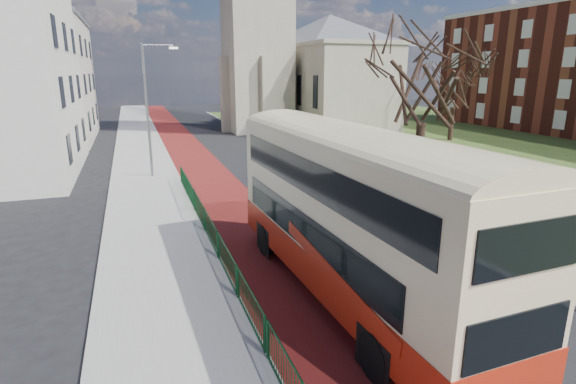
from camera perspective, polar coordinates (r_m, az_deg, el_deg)
name	(u,v)px	position (r m, az deg, el deg)	size (l,w,h in m)	color
ground	(341,298)	(13.87, 6.78, -13.23)	(160.00, 160.00, 0.00)	black
road_carriageway	(238,165)	(32.37, -6.33, 3.39)	(9.00, 120.00, 0.01)	black
bus_lane	(200,168)	(31.89, -11.07, 3.02)	(3.40, 120.00, 0.01)	#591414
pavement_west	(143,171)	(31.59, -17.90, 2.55)	(4.00, 120.00, 0.12)	gray
kerb_west	(174,169)	(31.69, -14.29, 2.87)	(0.25, 120.00, 0.13)	#999993
kerb_east	(290,156)	(35.49, 0.20, 4.63)	(0.25, 80.00, 0.13)	#999993
grass_green	(491,143)	(46.02, 24.40, 5.66)	(40.00, 80.00, 0.04)	#324D1B
footpath	(555,175)	(33.61, 30.80, 1.84)	(2.20, 36.00, 0.03)	#9E998C
pedestrian_railing	(218,245)	(16.28, -8.92, -6.72)	(0.07, 24.00, 1.12)	#0B3318
gothic_church	(297,8)	(52.54, 1.14, 22.37)	(16.38, 18.00, 40.00)	gray
street_block_far	(31,79)	(49.65, -29.81, 12.32)	(10.30, 16.30, 11.50)	beige
streetlamp	(149,104)	(29.00, -17.20, 10.62)	(2.13, 0.18, 8.00)	gray
bus	(351,207)	(12.93, 7.96, -1.96)	(3.18, 11.83, 4.90)	#AD2210
winter_tree_near	(426,66)	(25.82, 17.08, 15.01)	(8.25, 8.25, 9.73)	black
winter_tree_far	(455,81)	(46.06, 20.48, 13.09)	(7.03, 7.03, 8.07)	#322019
litter_bin	(505,198)	(24.14, 25.80, -0.75)	(0.82, 0.82, 1.07)	black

